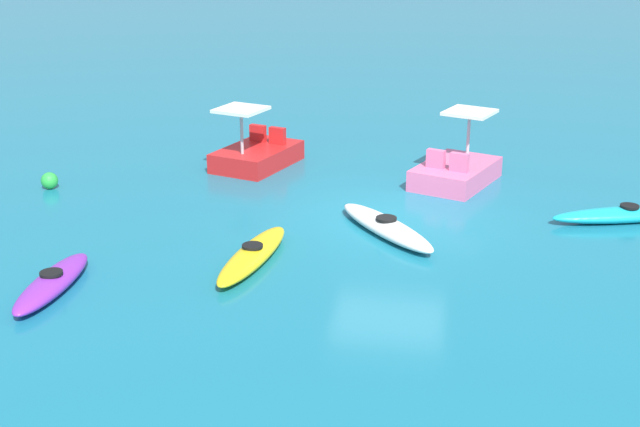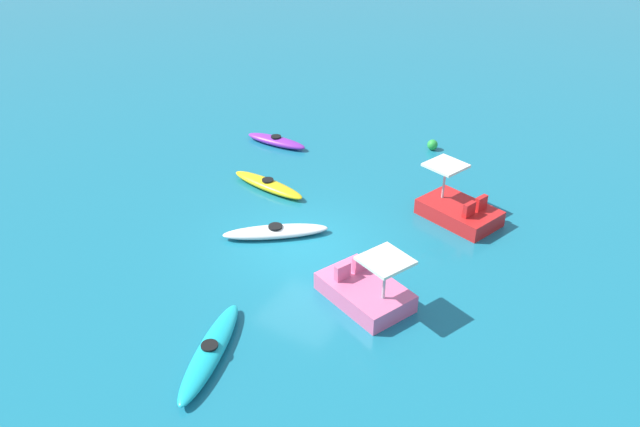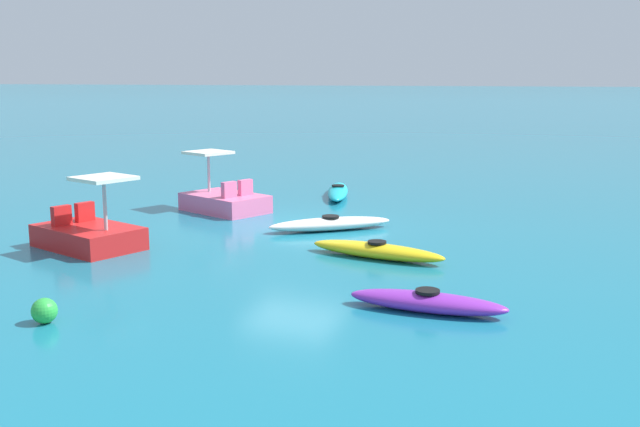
# 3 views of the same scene
# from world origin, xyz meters

# --- Properties ---
(ground_plane) EXTENTS (600.00, 600.00, 0.00)m
(ground_plane) POSITION_xyz_m (0.00, 0.00, 0.00)
(ground_plane) COLOR #19728C
(kayak_white) EXTENTS (2.50, 2.92, 0.37)m
(kayak_white) POSITION_xyz_m (0.03, 1.03, 0.16)
(kayak_white) COLOR white
(kayak_white) RESTS_ON ground_plane
(kayak_purple) EXTENTS (0.64, 2.63, 0.37)m
(kayak_purple) POSITION_xyz_m (5.55, 4.73, 0.16)
(kayak_purple) COLOR purple
(kayak_purple) RESTS_ON ground_plane
(kayak_yellow) EXTENTS (1.06, 3.11, 0.37)m
(kayak_yellow) POSITION_xyz_m (2.39, 2.94, 0.16)
(kayak_yellow) COLOR yellow
(kayak_yellow) RESTS_ON ground_plane
(kayak_cyan) EXTENTS (3.47, 1.65, 0.37)m
(kayak_cyan) POSITION_xyz_m (-5.04, -0.57, 0.16)
(kayak_cyan) COLOR #19B7C6
(kayak_cyan) RESTS_ON ground_plane
(pedal_boat_red) EXTENTS (2.18, 2.75, 1.68)m
(pedal_boat_red) POSITION_xyz_m (3.79, -3.37, 0.34)
(pedal_boat_red) COLOR red
(pedal_boat_red) RESTS_ON ground_plane
(pedal_boat_pink) EXTENTS (2.30, 2.79, 1.68)m
(pedal_boat_pink) POSITION_xyz_m (-1.35, -2.70, 0.34)
(pedal_boat_pink) COLOR pink
(pedal_boat_pink) RESTS_ON ground_plane
(buoy_green) EXTENTS (0.40, 0.40, 0.40)m
(buoy_green) POSITION_xyz_m (8.25, -0.71, 0.20)
(buoy_green) COLOR green
(buoy_green) RESTS_ON ground_plane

